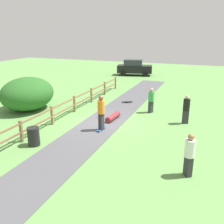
{
  "coord_description": "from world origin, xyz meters",
  "views": [
    {
      "loc": [
        5.6,
        -12.55,
        5.16
      ],
      "look_at": [
        0.89,
        -0.69,
        1.0
      ],
      "focal_mm": 39.63,
      "sensor_mm": 36.0,
      "label": 1
    }
  ],
  "objects_px": {
    "bystander_green": "(151,99)",
    "bystander_black": "(186,108)",
    "bystander_white": "(189,153)",
    "parked_car_black": "(134,67)",
    "skateboard_loose": "(127,102)",
    "bush_large": "(27,94)",
    "skater_fallen": "(112,117)",
    "trash_bin": "(34,136)",
    "skater_riding": "(101,111)"
  },
  "relations": [
    {
      "from": "bystander_green",
      "to": "bystander_black",
      "type": "relative_size",
      "value": 0.96
    },
    {
      "from": "bystander_white",
      "to": "parked_car_black",
      "type": "distance_m",
      "value": 22.5
    },
    {
      "from": "skateboard_loose",
      "to": "bystander_green",
      "type": "xyz_separation_m",
      "value": [
        2.18,
        -1.64,
        0.83
      ]
    },
    {
      "from": "skateboard_loose",
      "to": "bush_large",
      "type": "bearing_deg",
      "value": -145.07
    },
    {
      "from": "skater_fallen",
      "to": "skateboard_loose",
      "type": "bearing_deg",
      "value": 94.44
    },
    {
      "from": "trash_bin",
      "to": "bystander_white",
      "type": "height_order",
      "value": "bystander_white"
    },
    {
      "from": "skater_fallen",
      "to": "bystander_black",
      "type": "height_order",
      "value": "bystander_black"
    },
    {
      "from": "trash_bin",
      "to": "parked_car_black",
      "type": "distance_m",
      "value": 20.92
    },
    {
      "from": "bystander_green",
      "to": "parked_car_black",
      "type": "distance_m",
      "value": 14.87
    },
    {
      "from": "skateboard_loose",
      "to": "bystander_green",
      "type": "relative_size",
      "value": 0.48
    },
    {
      "from": "skater_riding",
      "to": "bystander_white",
      "type": "relative_size",
      "value": 1.14
    },
    {
      "from": "skateboard_loose",
      "to": "bystander_white",
      "type": "bearing_deg",
      "value": -58.82
    },
    {
      "from": "bush_large",
      "to": "parked_car_black",
      "type": "height_order",
      "value": "bush_large"
    },
    {
      "from": "bush_large",
      "to": "bystander_white",
      "type": "height_order",
      "value": "bush_large"
    },
    {
      "from": "skater_fallen",
      "to": "bystander_white",
      "type": "distance_m",
      "value": 6.84
    },
    {
      "from": "parked_car_black",
      "to": "bystander_green",
      "type": "bearing_deg",
      "value": -68.98
    },
    {
      "from": "bystander_green",
      "to": "skater_riding",
      "type": "bearing_deg",
      "value": -113.53
    },
    {
      "from": "bush_large",
      "to": "bystander_green",
      "type": "bearing_deg",
      "value": 16.93
    },
    {
      "from": "bystander_green",
      "to": "bystander_black",
      "type": "xyz_separation_m",
      "value": [
        2.37,
        -1.3,
        0.04
      ]
    },
    {
      "from": "bush_large",
      "to": "skateboard_loose",
      "type": "bearing_deg",
      "value": 34.93
    },
    {
      "from": "bush_large",
      "to": "bystander_white",
      "type": "distance_m",
      "value": 11.98
    },
    {
      "from": "skater_fallen",
      "to": "bystander_white",
      "type": "relative_size",
      "value": 0.86
    },
    {
      "from": "bush_large",
      "to": "skater_fallen",
      "type": "bearing_deg",
      "value": 1.4
    },
    {
      "from": "parked_car_black",
      "to": "trash_bin",
      "type": "bearing_deg",
      "value": -86.33
    },
    {
      "from": "skater_riding",
      "to": "bystander_green",
      "type": "xyz_separation_m",
      "value": [
        1.78,
        4.09,
        -0.19
      ]
    },
    {
      "from": "trash_bin",
      "to": "skateboard_loose",
      "type": "relative_size",
      "value": 1.13
    },
    {
      "from": "trash_bin",
      "to": "skateboard_loose",
      "type": "xyz_separation_m",
      "value": [
        1.82,
        8.63,
        -0.36
      ]
    },
    {
      "from": "trash_bin",
      "to": "bystander_black",
      "type": "bearing_deg",
      "value": 41.77
    },
    {
      "from": "bystander_white",
      "to": "bush_large",
      "type": "bearing_deg",
      "value": 157.68
    },
    {
      "from": "skater_riding",
      "to": "skateboard_loose",
      "type": "xyz_separation_m",
      "value": [
        -0.4,
        5.73,
        -1.02
      ]
    },
    {
      "from": "skateboard_loose",
      "to": "bystander_green",
      "type": "bearing_deg",
      "value": -37.01
    },
    {
      "from": "bystander_black",
      "to": "parked_car_black",
      "type": "distance_m",
      "value": 17.03
    },
    {
      "from": "bush_large",
      "to": "parked_car_black",
      "type": "bearing_deg",
      "value": 80.62
    },
    {
      "from": "bystander_white",
      "to": "bystander_green",
      "type": "xyz_separation_m",
      "value": [
        -3.05,
        6.99,
        -0.02
      ]
    },
    {
      "from": "bystander_white",
      "to": "parked_car_black",
      "type": "height_order",
      "value": "parked_car_black"
    },
    {
      "from": "bush_large",
      "to": "skater_riding",
      "type": "xyz_separation_m",
      "value": [
        6.25,
        -1.65,
        -0.01
      ]
    },
    {
      "from": "trash_bin",
      "to": "skater_riding",
      "type": "bearing_deg",
      "value": 52.56
    },
    {
      "from": "skateboard_loose",
      "to": "bystander_white",
      "type": "xyz_separation_m",
      "value": [
        5.23,
        -8.64,
        0.85
      ]
    },
    {
      "from": "bush_large",
      "to": "skateboard_loose",
      "type": "distance_m",
      "value": 7.21
    },
    {
      "from": "bush_large",
      "to": "bystander_green",
      "type": "relative_size",
      "value": 2.36
    },
    {
      "from": "skateboard_loose",
      "to": "bystander_white",
      "type": "height_order",
      "value": "bystander_white"
    },
    {
      "from": "skater_fallen",
      "to": "bystander_green",
      "type": "relative_size",
      "value": 0.88
    },
    {
      "from": "bystander_black",
      "to": "parked_car_black",
      "type": "xyz_separation_m",
      "value": [
        -7.7,
        15.19,
        0.01
      ]
    },
    {
      "from": "trash_bin",
      "to": "skater_fallen",
      "type": "distance_m",
      "value": 5.15
    },
    {
      "from": "bystander_white",
      "to": "bystander_black",
      "type": "xyz_separation_m",
      "value": [
        -0.68,
        5.69,
        0.02
      ]
    },
    {
      "from": "skater_riding",
      "to": "skater_fallen",
      "type": "height_order",
      "value": "skater_riding"
    },
    {
      "from": "trash_bin",
      "to": "bush_large",
      "type": "bearing_deg",
      "value": 131.65
    },
    {
      "from": "trash_bin",
      "to": "parked_car_black",
      "type": "height_order",
      "value": "parked_car_black"
    },
    {
      "from": "bystander_green",
      "to": "parked_car_black",
      "type": "relative_size",
      "value": 0.37
    },
    {
      "from": "skater_fallen",
      "to": "skateboard_loose",
      "type": "xyz_separation_m",
      "value": [
        -0.31,
        3.94,
        -0.11
      ]
    }
  ]
}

